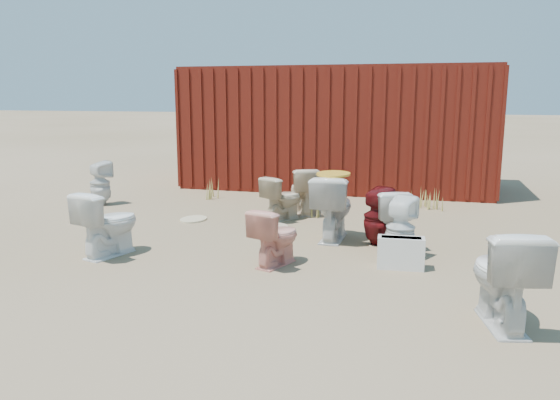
% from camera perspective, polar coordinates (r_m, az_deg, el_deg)
% --- Properties ---
extents(ground, '(100.00, 100.00, 0.00)m').
position_cam_1_polar(ground, '(6.49, -1.38, -5.75)').
color(ground, brown).
rests_on(ground, ground).
extents(shipping_container, '(6.00, 2.40, 2.40)m').
position_cam_1_polar(shipping_container, '(11.32, 6.08, 7.52)').
color(shipping_container, '#470D0B').
rests_on(shipping_container, ground).
extents(toilet_front_a, '(0.63, 0.85, 0.77)m').
position_cam_1_polar(toilet_front_a, '(6.69, -17.52, -2.32)').
color(toilet_front_a, white).
rests_on(toilet_front_a, ground).
extents(toilet_front_pink, '(0.56, 0.72, 0.65)m').
position_cam_1_polar(toilet_front_pink, '(6.03, -0.46, -3.84)').
color(toilet_front_pink, '#EF9C8A').
rests_on(toilet_front_pink, ground).
extents(toilet_front_c, '(0.62, 0.81, 0.72)m').
position_cam_1_polar(toilet_front_c, '(6.92, 11.24, -1.81)').
color(toilet_front_c, silver).
rests_on(toilet_front_c, ground).
extents(toilet_front_maroon, '(0.45, 0.45, 0.73)m').
position_cam_1_polar(toilet_front_maroon, '(6.94, 10.10, -1.71)').
color(toilet_front_maroon, '#520E10').
rests_on(toilet_front_maroon, ground).
extents(toilet_front_e, '(0.62, 0.90, 0.84)m').
position_cam_1_polar(toilet_front_e, '(4.82, 22.31, -7.39)').
color(toilet_front_e, silver).
rests_on(toilet_front_e, ground).
extents(toilet_back_a, '(0.46, 0.46, 0.75)m').
position_cam_1_polar(toilet_back_a, '(9.82, -18.28, 1.68)').
color(toilet_back_a, silver).
rests_on(toilet_back_a, ground).
extents(toilet_back_beige_left, '(0.67, 0.83, 0.74)m').
position_cam_1_polar(toilet_back_beige_left, '(8.63, 2.41, 0.97)').
color(toilet_back_beige_left, beige).
rests_on(toilet_back_beige_left, ground).
extents(toilet_back_beige_right, '(0.66, 0.76, 0.67)m').
position_cam_1_polar(toilet_back_beige_right, '(8.20, 0.27, 0.20)').
color(toilet_back_beige_right, '#C5B190').
rests_on(toilet_back_beige_right, ground).
extents(toilet_back_yellowlid, '(0.50, 0.85, 0.85)m').
position_cam_1_polar(toilet_back_yellowlid, '(7.12, 5.54, -0.76)').
color(toilet_back_yellowlid, white).
rests_on(toilet_back_yellowlid, ground).
extents(toilet_back_e, '(0.41, 0.42, 0.73)m').
position_cam_1_polar(toilet_back_e, '(6.39, 12.50, -2.90)').
color(toilet_back_e, white).
rests_on(toilet_back_e, ground).
extents(yellow_lid, '(0.43, 0.54, 0.02)m').
position_cam_1_polar(yellow_lid, '(7.04, 5.61, 2.73)').
color(yellow_lid, gold).
rests_on(yellow_lid, toilet_back_yellowlid).
extents(loose_tank, '(0.51, 0.23, 0.35)m').
position_cam_1_polar(loose_tank, '(6.10, 12.50, -5.41)').
color(loose_tank, silver).
rests_on(loose_tank, ground).
extents(loose_lid_near, '(0.40, 0.51, 0.02)m').
position_cam_1_polar(loose_lid_near, '(8.36, -9.03, -2.00)').
color(loose_lid_near, beige).
rests_on(loose_lid_near, ground).
extents(loose_lid_far, '(0.42, 0.51, 0.02)m').
position_cam_1_polar(loose_lid_far, '(7.77, -0.50, -2.85)').
color(loose_lid_far, tan).
rests_on(loose_lid_far, ground).
extents(weed_clump_a, '(0.36, 0.36, 0.33)m').
position_cam_1_polar(weed_clump_a, '(10.00, -6.79, 1.08)').
color(weed_clump_a, '#A19140').
rests_on(weed_clump_a, ground).
extents(weed_clump_b, '(0.32, 0.32, 0.29)m').
position_cam_1_polar(weed_clump_b, '(8.52, 3.31, -0.72)').
color(weed_clump_b, '#A19140').
rests_on(weed_clump_b, ground).
extents(weed_clump_c, '(0.36, 0.36, 0.35)m').
position_cam_1_polar(weed_clump_c, '(9.32, 15.52, 0.08)').
color(weed_clump_c, '#A19140').
rests_on(weed_clump_c, ground).
extents(weed_clump_d, '(0.30, 0.30, 0.27)m').
position_cam_1_polar(weed_clump_d, '(10.03, -1.65, 1.02)').
color(weed_clump_d, '#A19140').
rests_on(weed_clump_d, ground).
extents(weed_clump_e, '(0.34, 0.34, 0.26)m').
position_cam_1_polar(weed_clump_e, '(9.62, 14.52, 0.22)').
color(weed_clump_e, '#A19140').
rests_on(weed_clump_e, ground).
extents(weed_clump_f, '(0.28, 0.28, 0.25)m').
position_cam_1_polar(weed_clump_f, '(6.96, 24.64, -4.54)').
color(weed_clump_f, '#A19140').
rests_on(weed_clump_f, ground).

